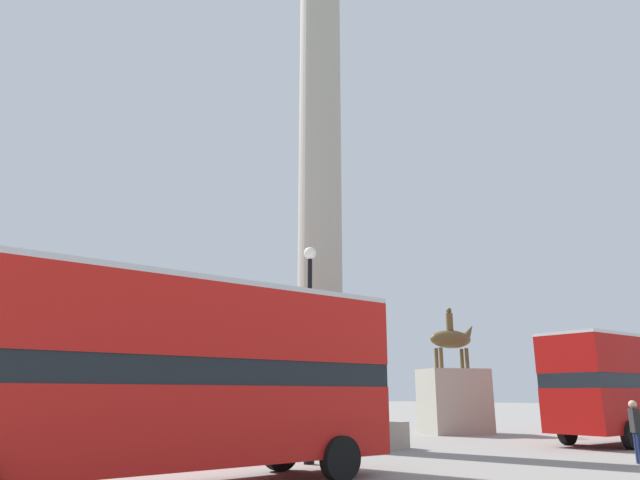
{
  "coord_description": "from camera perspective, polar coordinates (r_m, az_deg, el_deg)",
  "views": [
    {
      "loc": [
        -13.06,
        -18.29,
        1.93
      ],
      "look_at": [
        0.0,
        0.0,
        8.01
      ],
      "focal_mm": 32.0,
      "sensor_mm": 36.0,
      "label": 1
    }
  ],
  "objects": [
    {
      "name": "equestrian_statue",
      "position": [
        30.68,
        13.26,
        -14.83
      ],
      "size": [
        3.72,
        3.18,
        6.31
      ],
      "rotation": [
        0.0,
        0.0,
        -0.34
      ],
      "color": "#A39E8E",
      "rests_on": "ground_plane"
    },
    {
      "name": "bus_a",
      "position": [
        12.92,
        -14.8,
        -12.56
      ],
      "size": [
        10.76,
        3.11,
        4.34
      ],
      "rotation": [
        0.0,
        0.0,
        0.05
      ],
      "color": "red",
      "rests_on": "ground_plane"
    },
    {
      "name": "pedestrian_near_lamp",
      "position": [
        19.51,
        29.03,
        -16.09
      ],
      "size": [
        0.46,
        0.45,
        1.75
      ],
      "rotation": [
        0.0,
        0.0,
        3.9
      ],
      "color": "#192347",
      "rests_on": "ground_plane"
    },
    {
      "name": "street_lamp",
      "position": [
        17.31,
        -1.05,
        -10.41
      ],
      "size": [
        0.39,
        0.39,
        6.36
      ],
      "color": "black",
      "rests_on": "ground_plane"
    },
    {
      "name": "ground_plane",
      "position": [
        22.56,
        0.0,
        -20.04
      ],
      "size": [
        200.0,
        200.0,
        0.0
      ],
      "primitive_type": "plane",
      "color": "gray"
    },
    {
      "name": "monument_column",
      "position": [
        23.85,
        0.0,
        4.43
      ],
      "size": [
        4.7,
        4.7,
        25.44
      ],
      "color": "#A39E8E",
      "rests_on": "ground_plane"
    }
  ]
}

